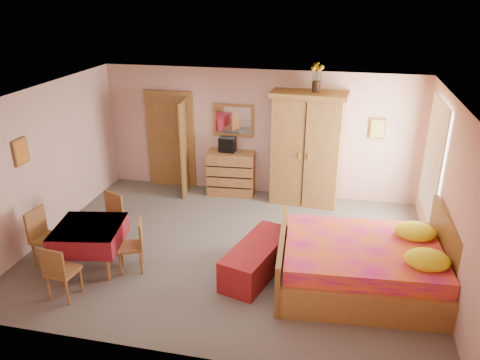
% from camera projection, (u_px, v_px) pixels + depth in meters
% --- Properties ---
extents(floor, '(6.50, 6.50, 0.00)m').
position_uv_depth(floor, '(230.00, 249.00, 7.86)').
color(floor, slate).
rests_on(floor, ground).
extents(ceiling, '(6.50, 6.50, 0.00)m').
position_uv_depth(ceiling, '(229.00, 96.00, 6.87)').
color(ceiling, brown).
rests_on(ceiling, wall_back).
extents(wall_back, '(6.50, 0.10, 2.60)m').
position_uv_depth(wall_back, '(258.00, 133.00, 9.62)').
color(wall_back, '#D5A49A').
rests_on(wall_back, floor).
extents(wall_front, '(6.50, 0.10, 2.60)m').
position_uv_depth(wall_front, '(176.00, 262.00, 5.11)').
color(wall_front, '#D5A49A').
rests_on(wall_front, floor).
extents(wall_left, '(0.10, 5.00, 2.60)m').
position_uv_depth(wall_left, '(46.00, 162.00, 8.01)').
color(wall_left, '#D5A49A').
rests_on(wall_left, floor).
extents(wall_right, '(0.10, 5.00, 2.60)m').
position_uv_depth(wall_right, '(449.00, 196.00, 6.72)').
color(wall_right, '#D5A49A').
rests_on(wall_right, floor).
extents(doorway, '(1.06, 0.12, 2.15)m').
position_uv_depth(doorway, '(171.00, 140.00, 10.08)').
color(doorway, '#9E6B35').
rests_on(doorway, floor).
extents(window, '(0.08, 1.40, 1.95)m').
position_uv_depth(window, '(434.00, 158.00, 7.75)').
color(window, white).
rests_on(window, wall_right).
extents(picture_left, '(0.04, 0.32, 0.42)m').
position_uv_depth(picture_left, '(21.00, 152.00, 7.31)').
color(picture_left, orange).
rests_on(picture_left, wall_left).
extents(picture_back, '(0.30, 0.04, 0.40)m').
position_uv_depth(picture_back, '(378.00, 129.00, 9.03)').
color(picture_back, '#D8BF59').
rests_on(picture_back, wall_back).
extents(chest_of_drawers, '(1.01, 0.56, 0.92)m').
position_uv_depth(chest_of_drawers, '(231.00, 173.00, 9.84)').
color(chest_of_drawers, '#9C6234').
rests_on(chest_of_drawers, floor).
extents(wall_mirror, '(0.86, 0.05, 0.68)m').
position_uv_depth(wall_mirror, '(233.00, 120.00, 9.61)').
color(wall_mirror, white).
rests_on(wall_mirror, wall_back).
extents(stereo, '(0.34, 0.26, 0.30)m').
position_uv_depth(stereo, '(227.00, 145.00, 9.65)').
color(stereo, black).
rests_on(stereo, chest_of_drawers).
extents(floor_lamp, '(0.25, 0.25, 1.69)m').
position_uv_depth(floor_lamp, '(276.00, 159.00, 9.53)').
color(floor_lamp, black).
rests_on(floor_lamp, floor).
extents(wardrobe, '(1.49, 0.85, 2.26)m').
position_uv_depth(wardrobe, '(307.00, 149.00, 9.22)').
color(wardrobe, '#A67538').
rests_on(wardrobe, floor).
extents(sunflower_vase, '(0.22, 0.22, 0.55)m').
position_uv_depth(sunflower_vase, '(317.00, 77.00, 8.67)').
color(sunflower_vase, yellow).
rests_on(sunflower_vase, wardrobe).
extents(bed, '(2.54, 2.07, 1.12)m').
position_uv_depth(bed, '(362.00, 252.00, 6.70)').
color(bed, '#CE1480').
rests_on(bed, floor).
extents(bench, '(0.94, 1.60, 0.50)m').
position_uv_depth(bench, '(257.00, 258.00, 7.13)').
color(bench, maroon).
rests_on(bench, floor).
extents(dining_table, '(1.14, 1.14, 0.72)m').
position_uv_depth(dining_table, '(91.00, 246.00, 7.25)').
color(dining_table, maroon).
rests_on(dining_table, floor).
extents(chair_south, '(0.42, 0.42, 0.84)m').
position_uv_depth(chair_south, '(63.00, 270.00, 6.52)').
color(chair_south, '#A56738').
rests_on(chair_south, floor).
extents(chair_north, '(0.54, 0.54, 0.92)m').
position_uv_depth(chair_north, '(107.00, 221.00, 7.81)').
color(chair_north, '#A97139').
rests_on(chair_north, floor).
extents(chair_west, '(0.46, 0.46, 0.94)m').
position_uv_depth(chair_west, '(49.00, 238.00, 7.26)').
color(chair_west, olive).
rests_on(chair_west, floor).
extents(chair_east, '(0.49, 0.49, 0.83)m').
position_uv_depth(chair_east, '(130.00, 246.00, 7.15)').
color(chair_east, '#AC6A3A').
rests_on(chair_east, floor).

